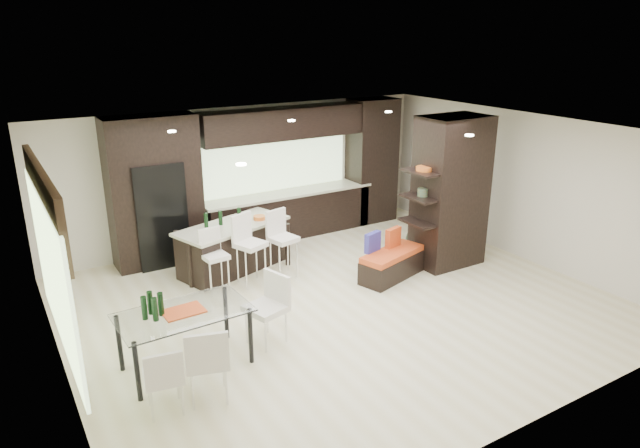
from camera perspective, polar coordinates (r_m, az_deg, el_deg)
ground at (r=9.08m, az=1.99°, el=-7.94°), size 8.00×8.00×0.00m
back_wall at (r=11.52m, az=-7.54°, el=4.96°), size 8.00×0.02×2.70m
left_wall at (r=7.31m, az=-25.24°, el=-5.13°), size 0.02×7.00×2.70m
right_wall at (r=11.18m, az=19.52°, el=3.58°), size 0.02×7.00×2.70m
ceiling at (r=8.22m, az=2.20°, el=9.09°), size 8.00×7.00×0.02m
window_left at (r=7.50m, az=-25.14°, el=-4.52°), size 0.04×3.20×1.90m
window_back at (r=11.69m, az=-4.80°, el=6.26°), size 3.40×0.04×1.20m
stone_accent at (r=7.22m, az=-25.89°, el=2.10°), size 0.08×3.00×0.80m
ceiling_spots at (r=8.43m, az=1.25°, el=9.21°), size 4.00×3.00×0.02m
back_cabinetry at (r=11.44m, az=-4.57°, el=4.96°), size 6.80×0.68×2.70m
refrigerator at (r=10.68m, az=-15.94°, el=1.02°), size 0.90×0.68×1.90m
partition_column at (r=10.43m, az=12.90°, el=3.15°), size 1.20×0.80×2.70m
kitchen_island at (r=10.28m, az=-8.65°, el=-2.29°), size 2.18×1.43×0.84m
stool_left at (r=9.44m, az=-10.39°, el=-4.29°), size 0.41×0.41×0.86m
stool_mid at (r=9.61m, az=-6.92°, el=-3.30°), size 0.56×0.56×0.98m
stool_right at (r=9.87m, az=-3.66°, el=-2.67°), size 0.51×0.51×0.95m
bench at (r=9.95m, az=7.19°, el=-4.03°), size 1.36×0.83×0.49m
floor_vase at (r=10.74m, az=9.89°, el=-0.10°), size 0.55×0.55×1.30m
dining_table at (r=7.54m, az=-13.28°, el=-11.17°), size 1.65×0.97×0.77m
chair_near at (r=6.88m, az=-11.19°, el=-13.62°), size 0.60×0.60×0.89m
chair_far at (r=6.82m, az=-15.34°, el=-14.90°), size 0.48×0.48×0.77m
chair_end at (r=7.86m, az=-5.43°, el=-8.86°), size 0.60×0.60×0.90m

